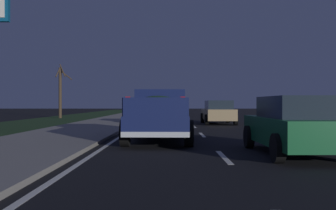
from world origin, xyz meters
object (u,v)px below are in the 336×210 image
sedan_black (163,112)px  sedan_green (296,125)px  bare_tree_far (60,91)px  sedan_tan (218,112)px  pickup_truck (160,114)px

sedan_black → sedan_green: bearing=-164.8°
sedan_green → bare_tree_far: (25.05, 13.51, 1.72)m
sedan_tan → sedan_green: bearing=-179.2°
sedan_tan → bare_tree_far: 16.68m
sedan_green → sedan_black: bearing=15.2°
pickup_truck → sedan_green: size_ratio=1.23×
bare_tree_far → sedan_black: bearing=-138.4°
sedan_green → sedan_black: same height
sedan_tan → bare_tree_far: bare_tree_far is taller
sedan_black → bare_tree_far: 14.66m
bare_tree_far → sedan_tan: bearing=-126.6°
pickup_truck → sedan_green: pickup_truck is taller
sedan_black → bare_tree_far: bare_tree_far is taller
bare_tree_far → pickup_truck: bearing=-155.3°
sedan_tan → bare_tree_far: (9.90, 13.31, 1.72)m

